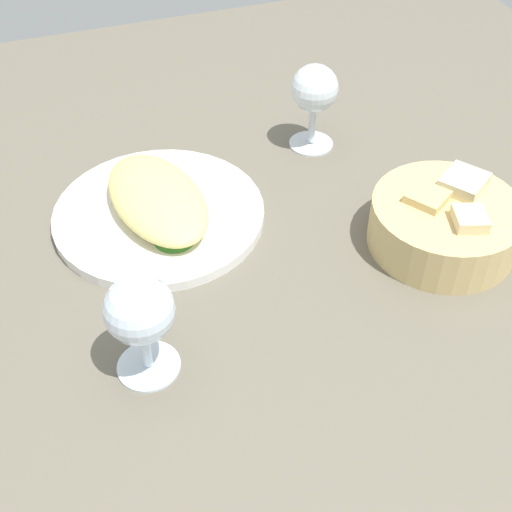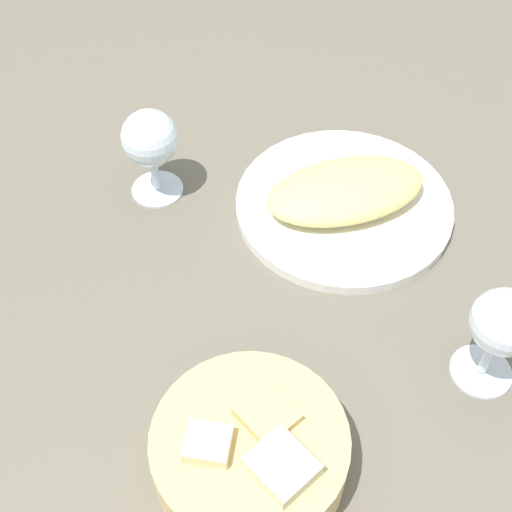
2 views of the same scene
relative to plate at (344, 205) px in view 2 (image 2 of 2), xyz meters
The scene contains 7 objects.
ground_plane 16.19cm from the plate, 40.48° to the left, with size 140.00×140.00×2.00cm, color #645E4F.
plate is the anchor object (origin of this frame).
omelette 2.62cm from the plate, 116.57° to the right, with size 19.96×10.81×3.84cm, color #E8D477.
lettuce_garnish 6.35cm from the plate, ahead, with size 5.16×5.16×1.53cm, color #38812E.
bread_basket 35.62cm from the plate, 62.92° to the left, with size 17.98×17.98×7.76cm.
wine_glass_near 24.94cm from the plate, 16.50° to the right, with size 6.94×6.94×12.24cm.
wine_glass_far 27.59cm from the plate, 109.63° to the left, with size 6.64×6.64×12.56cm.
Camera 2 is at (7.44, 47.85, 63.91)cm, focal length 49.18 mm.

